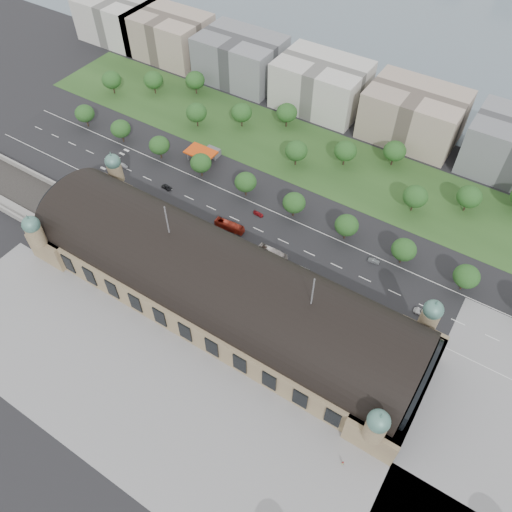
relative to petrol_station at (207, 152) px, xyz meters
The scene contains 50 objects.
ground 84.71m from the petrol_station, 50.45° to the right, with size 900.00×900.00×0.00m, color black.
station 84.98m from the petrol_station, 50.45° to the right, with size 150.00×48.40×44.30m.
track_cutting 87.79m from the petrol_station, 129.73° to the right, with size 70.00×24.00×3.10m.
plaza_south 126.63m from the petrol_station, 59.68° to the right, with size 190.00×48.00×0.12m, color gray.
plaza_east 169.97m from the petrol_station, 22.59° to the right, with size 56.00×100.00×0.12m, color gray.
road_slab 43.62m from the petrol_station, 38.82° to the right, with size 260.00×26.00×0.10m, color black.
grass_belt 47.86m from the petrol_station, 35.47° to the left, with size 300.00×45.00×0.10m, color #25451B.
petrol_station is the anchor object (origin of this frame).
lake 238.90m from the petrol_station, 76.96° to the left, with size 700.00×320.00×0.08m, color slate.
office_0 134.70m from the petrol_station, 149.75° to the left, with size 45.00×32.00×24.00m, color beige.
office_1 102.26m from the petrol_station, 138.33° to the left, with size 45.00×32.00×24.00m, color tan.
office_2 73.13m from the petrol_station, 111.07° to the left, with size 45.00×32.00×24.00m, color gray.
office_3 72.38m from the petrol_station, 70.56° to the left, with size 45.00×32.00×24.00m, color beige.
office_4 100.64m from the petrol_station, 42.50° to the left, with size 45.00×32.00×24.00m, color tan.
tree_row_0 67.38m from the petrol_station, 169.47° to the right, with size 9.60×9.60×11.52m.
tree_row_1 44.08m from the petrol_station, 163.73° to the right, with size 9.60×9.60×11.52m.
tree_row_2 22.32m from the petrol_station, 145.83° to the right, with size 9.60×9.60×11.52m.
tree_row_3 14.35m from the petrol_station, 64.33° to the right, with size 9.60×9.60×11.52m.
tree_row_4 32.64m from the petrol_station, 22.33° to the right, with size 9.60×9.60×11.52m.
tree_row_5 55.47m from the petrol_station, 12.84° to the right, with size 9.60×9.60×11.52m.
tree_row_6 78.99m from the petrol_station, ahead, with size 9.60×9.60×11.52m.
tree_row_7 102.74m from the petrol_station, ahead, with size 9.60×9.60×11.52m.
tree_row_8 126.58m from the petrol_station, ahead, with size 9.60×9.60×11.52m.
tree_belt_0 78.30m from the petrol_station, 166.89° to the left, with size 10.40×10.40×12.48m.
tree_belt_1 64.57m from the petrol_station, 152.50° to the left, with size 10.40×10.40×12.48m.
tree_belt_2 56.72m from the petrol_station, 132.40° to the left, with size 10.40×10.40×12.48m.
tree_belt_3 26.54m from the petrol_station, 137.15° to the left, with size 10.40×10.40×12.48m.
tree_belt_4 30.15m from the petrol_station, 90.18° to the left, with size 10.40×10.40×12.48m.
tree_belt_5 46.08m from the petrol_station, 65.62° to the left, with size 10.40×10.40×12.48m.
tree_belt_6 42.15m from the petrol_station, 25.05° to the left, with size 10.40×10.40×12.48m.
tree_belt_7 64.40m from the petrol_station, 27.57° to the left, with size 10.40×10.40×12.48m.
tree_belt_8 86.76m from the petrol_station, 28.79° to the left, with size 10.40×10.40×12.48m.
tree_belt_9 96.68m from the petrol_station, 10.57° to the left, with size 10.40×10.40×12.48m.
tree_belt_10 117.83m from the petrol_station, 14.62° to the left, with size 10.40×10.40×12.48m.
traffic_car_1 39.46m from the petrol_station, 137.00° to the right, with size 1.53×4.38×1.44m, color #9B9DA4.
traffic_car_2 27.94m from the petrol_station, 94.85° to the right, with size 2.38×5.16×1.43m, color black.
traffic_car_3 45.98m from the petrol_station, 25.76° to the right, with size 1.86×4.58×1.33m, color maroon.
traffic_car_5 94.95m from the petrol_station, 10.80° to the right, with size 1.55×4.46×1.47m, color slate.
traffic_car_6 121.52m from the petrol_station, 14.67° to the right, with size 2.74×5.94×1.65m, color silver.
parked_car_0 51.31m from the petrol_station, 120.23° to the right, with size 1.38×3.96×1.30m, color black.
parked_car_1 47.10m from the petrol_station, 109.73° to the right, with size 2.30×4.99×1.39m, color maroon.
parked_car_2 42.77m from the petrol_station, 70.58° to the right, with size 2.22×5.47×1.59m, color #1A294B.
parked_car_3 46.19m from the petrol_station, 106.26° to the right, with size 1.52×3.79×1.29m, color slate.
parked_car_4 40.89m from the petrol_station, 80.56° to the right, with size 1.66×4.76×1.57m, color silver.
parked_car_5 47.50m from the petrol_station, 58.11° to the right, with size 2.25×4.88×1.36m, color #979C9F.
parked_car_6 41.51m from the petrol_station, 76.42° to the right, with size 1.83×4.50×1.31m, color black.
bus_west 48.78m from the petrol_station, 43.04° to the right, with size 3.04×12.98×3.61m, color #B32E1C.
bus_mid 68.67m from the petrol_station, 31.93° to the right, with size 2.92×12.49×3.48m, color silver.
bus_east 79.55m from the petrol_station, 28.77° to the right, with size 2.59×11.08×3.09m, color beige.
pedestrian_0 149.84m from the petrol_station, 38.68° to the right, with size 0.94×0.54×1.92m, color gray.
Camera 1 is at (67.98, -82.59, 149.31)m, focal length 35.00 mm.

